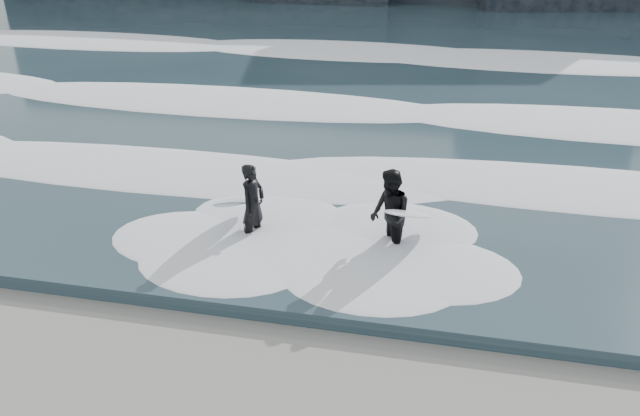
% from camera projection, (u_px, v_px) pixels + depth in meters
% --- Properties ---
extents(sea, '(90.00, 52.00, 0.30)m').
position_uv_depth(sea, '(420.00, 41.00, 33.80)').
color(sea, '#273B44').
rests_on(sea, ground).
extents(foam_near, '(60.00, 3.20, 0.20)m').
position_uv_depth(foam_near, '(371.00, 178.00, 16.09)').
color(foam_near, white).
rests_on(foam_near, sea).
extents(foam_mid, '(60.00, 4.00, 0.24)m').
position_uv_depth(foam_mid, '(397.00, 102.00, 22.24)').
color(foam_mid, white).
rests_on(foam_mid, sea).
extents(foam_far, '(60.00, 4.80, 0.30)m').
position_uv_depth(foam_far, '(415.00, 50.00, 30.15)').
color(foam_far, white).
rests_on(foam_far, sea).
extents(surfer_left, '(1.08, 2.02, 1.86)m').
position_uv_depth(surfer_left, '(250.00, 204.00, 13.46)').
color(surfer_left, black).
rests_on(surfer_left, ground).
extents(surfer_right, '(1.65, 2.12, 1.96)m').
position_uv_depth(surfer_right, '(392.00, 215.00, 12.88)').
color(surfer_right, black).
rests_on(surfer_right, ground).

